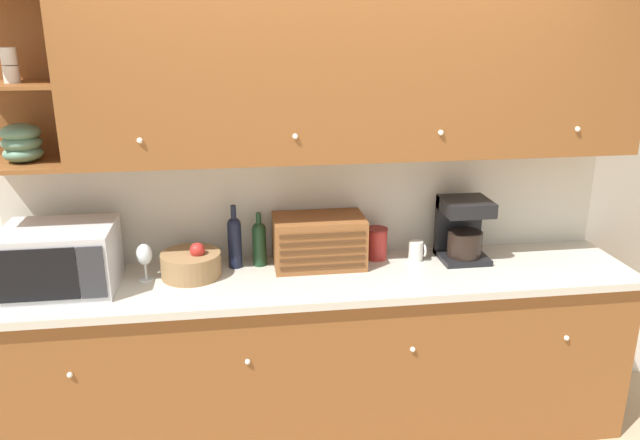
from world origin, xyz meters
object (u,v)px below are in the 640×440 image
object	(u,v)px
wine_glass	(144,256)
mug	(417,251)
fruit_basket	(191,264)
microwave	(60,259)
storage_canister	(377,243)
coffee_maker	(463,229)
wine_bottle	(235,240)
bread_box	(319,241)
second_wine_bottle	(259,242)

from	to	relation	value
wine_glass	mug	size ratio (longest dim) A/B	1.76
fruit_basket	microwave	bearing A→B (deg)	-173.80
storage_canister	coffee_maker	size ratio (longest dim) A/B	0.51
wine_bottle	fruit_basket	bearing A→B (deg)	-156.67
wine_glass	coffee_maker	world-z (taller)	coffee_maker
microwave	bread_box	size ratio (longest dim) A/B	1.08
wine_bottle	microwave	bearing A→B (deg)	-168.96
bread_box	storage_canister	bearing A→B (deg)	8.34
microwave	mug	bearing A→B (deg)	3.64
microwave	fruit_basket	world-z (taller)	microwave
microwave	second_wine_bottle	distance (m)	0.97
wine_glass	fruit_basket	xyz separation A→B (m)	(0.22, 0.02, -0.06)
wine_bottle	bread_box	xyz separation A→B (m)	(0.44, -0.04, -0.02)
coffee_maker	bread_box	bearing A→B (deg)	179.07
wine_glass	storage_canister	xyz separation A→B (m)	(1.21, 0.12, -0.04)
second_wine_bottle	mug	bearing A→B (deg)	-3.88
wine_bottle	wine_glass	bearing A→B (deg)	-165.92
wine_glass	second_wine_bottle	world-z (taller)	second_wine_bottle
fruit_basket	bread_box	size ratio (longest dim) A/B	0.64
mug	coffee_maker	size ratio (longest dim) A/B	0.32
bread_box	mug	world-z (taller)	bread_box
second_wine_bottle	bread_box	world-z (taller)	second_wine_bottle
wine_glass	second_wine_bottle	size ratio (longest dim) A/B	0.66
wine_bottle	storage_canister	xyz separation A→B (m)	(0.76, 0.01, -0.06)
fruit_basket	wine_bottle	xyz separation A→B (m)	(0.22, 0.10, 0.09)
storage_canister	mug	xyz separation A→B (m)	(0.21, -0.06, -0.03)
microwave	coffee_maker	distance (m)	2.05
fruit_basket	coffee_maker	distance (m)	1.44
wine_glass	mug	xyz separation A→B (m)	(1.41, 0.06, -0.07)
wine_glass	wine_bottle	size ratio (longest dim) A/B	0.56
microwave	bread_box	world-z (taller)	microwave
bread_box	second_wine_bottle	bearing A→B (deg)	171.81
wine_bottle	storage_canister	distance (m)	0.76
second_wine_bottle	coffee_maker	distance (m)	1.09
second_wine_bottle	mug	distance (m)	0.84
microwave	wine_bottle	world-z (taller)	wine_bottle
wine_glass	coffee_maker	xyz separation A→B (m)	(1.66, 0.06, 0.04)
microwave	bread_box	xyz separation A→B (m)	(1.26, 0.13, -0.02)
wine_glass	microwave	bearing A→B (deg)	-172.57
microwave	wine_bottle	bearing A→B (deg)	11.04
wine_bottle	storage_canister	world-z (taller)	wine_bottle
fruit_basket	bread_box	bearing A→B (deg)	5.24
microwave	coffee_maker	xyz separation A→B (m)	(2.04, 0.11, 0.01)
storage_canister	mug	size ratio (longest dim) A/B	1.58
storage_canister	coffee_maker	distance (m)	0.47
storage_canister	wine_bottle	bearing A→B (deg)	-179.08
microwave	wine_glass	distance (m)	0.39
coffee_maker	second_wine_bottle	bearing A→B (deg)	176.98
fruit_basket	second_wine_bottle	distance (m)	0.37
wine_bottle	coffee_maker	world-z (taller)	same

